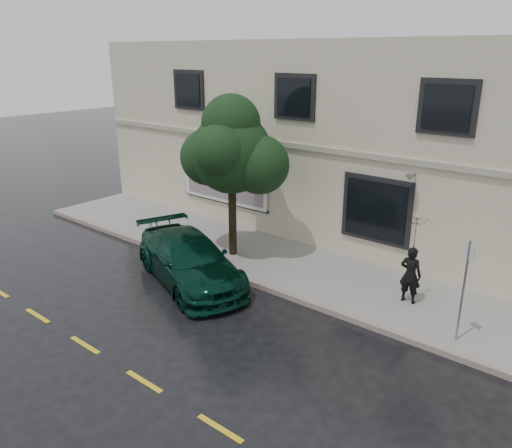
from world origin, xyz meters
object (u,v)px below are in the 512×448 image
Objects in this scene: pedestrian at (410,275)px; street_tree at (231,154)px; fire_hydrant at (150,230)px; car at (189,260)px.

pedestrian is 6.54m from street_tree.
street_tree is 4.51m from fire_hydrant.
pedestrian reaches higher than car.
pedestrian is 2.11× the size of fire_hydrant.
car is 1.05× the size of street_tree.
car is 6.55× the size of fire_hydrant.
fire_hydrant is (-3.20, -0.92, -3.04)m from street_tree.
street_tree reaches higher than car.
car is 3.61m from street_tree.
street_tree is (-5.98, -0.46, 2.61)m from pedestrian.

